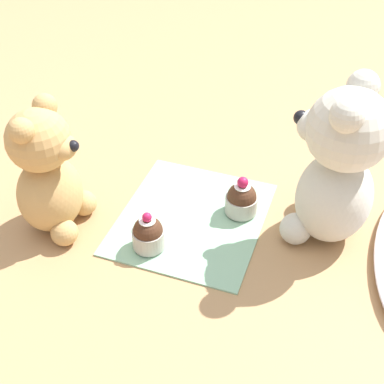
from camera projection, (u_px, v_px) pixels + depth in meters
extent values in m
plane|color=tan|center=(192.00, 219.00, 0.85)|extent=(4.00, 4.00, 0.00)
cube|color=#8EBC99|center=(192.00, 217.00, 0.85)|extent=(0.25, 0.22, 0.01)
ellipsoid|color=beige|center=(334.00, 197.00, 0.79)|extent=(0.14, 0.13, 0.14)
sphere|color=beige|center=(349.00, 130.00, 0.71)|extent=(0.12, 0.12, 0.12)
ellipsoid|color=beige|center=(315.00, 126.00, 0.73)|extent=(0.06, 0.06, 0.04)
sphere|color=black|center=(301.00, 118.00, 0.73)|extent=(0.02, 0.02, 0.02)
sphere|color=beige|center=(363.00, 86.00, 0.71)|extent=(0.04, 0.04, 0.04)
sphere|color=beige|center=(347.00, 115.00, 0.65)|extent=(0.04, 0.04, 0.04)
sphere|color=beige|center=(312.00, 197.00, 0.86)|extent=(0.05, 0.05, 0.05)
sphere|color=beige|center=(296.00, 229.00, 0.80)|extent=(0.05, 0.05, 0.05)
ellipsoid|color=tan|center=(50.00, 194.00, 0.81)|extent=(0.11, 0.10, 0.12)
sphere|color=tan|center=(38.00, 140.00, 0.74)|extent=(0.09, 0.09, 0.09)
ellipsoid|color=tan|center=(63.00, 147.00, 0.74)|extent=(0.05, 0.04, 0.04)
sphere|color=black|center=(73.00, 146.00, 0.73)|extent=(0.02, 0.02, 0.02)
sphere|color=tan|center=(21.00, 131.00, 0.70)|extent=(0.04, 0.04, 0.04)
sphere|color=tan|center=(45.00, 106.00, 0.74)|extent=(0.04, 0.04, 0.04)
sphere|color=tan|center=(64.00, 232.00, 0.80)|extent=(0.04, 0.04, 0.04)
sphere|color=tan|center=(84.00, 203.00, 0.85)|extent=(0.04, 0.04, 0.04)
cylinder|color=#B2ADA3|center=(241.00, 204.00, 0.85)|extent=(0.05, 0.05, 0.03)
sphere|color=#472819|center=(242.00, 197.00, 0.84)|extent=(0.05, 0.05, 0.05)
cylinder|color=white|center=(242.00, 186.00, 0.83)|extent=(0.03, 0.03, 0.00)
sphere|color=#B71947|center=(243.00, 182.00, 0.82)|extent=(0.02, 0.02, 0.02)
cylinder|color=#B2ADA3|center=(148.00, 238.00, 0.79)|extent=(0.05, 0.05, 0.03)
sphere|color=#472819|center=(148.00, 231.00, 0.78)|extent=(0.04, 0.04, 0.04)
cylinder|color=white|center=(147.00, 221.00, 0.77)|extent=(0.02, 0.02, 0.00)
sphere|color=#B71947|center=(147.00, 217.00, 0.76)|extent=(0.01, 0.01, 0.01)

